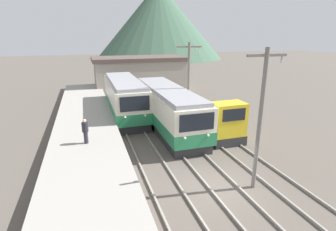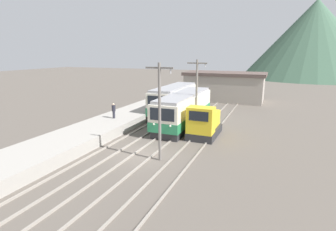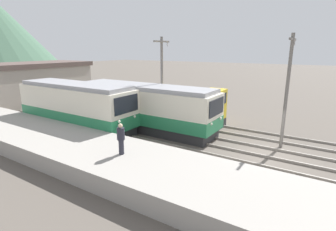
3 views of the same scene
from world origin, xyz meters
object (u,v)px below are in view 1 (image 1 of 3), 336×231
catenary_mast_near (261,116)px  shunting_locomotive (218,122)px  person_on_platform (85,130)px  catenary_mast_mid (189,84)px  commuter_train_center (168,110)px  commuter_train_left (125,100)px

catenary_mast_near → shunting_locomotive: bearing=77.3°
person_on_platform → catenary_mast_mid: bearing=20.1°
catenary_mast_near → commuter_train_center: bearing=98.9°
commuter_train_left → person_on_platform: bearing=-114.8°
catenary_mast_near → person_on_platform: bearing=142.4°
commuter_train_center → catenary_mast_mid: 2.71m
catenary_mast_near → catenary_mast_mid: bearing=90.0°
catenary_mast_near → person_on_platform: catenary_mast_near is taller
commuter_train_center → catenary_mast_mid: size_ratio=1.70×
catenary_mast_mid → commuter_train_left: bearing=131.1°
commuter_train_left → catenary_mast_mid: catenary_mast_mid is taller
shunting_locomotive → person_on_platform: (-9.42, -0.51, 0.59)m
commuter_train_center → catenary_mast_near: catenary_mast_near is taller
shunting_locomotive → catenary_mast_near: catenary_mast_near is taller
person_on_platform → commuter_train_center: bearing=28.5°
shunting_locomotive → catenary_mast_near: 7.25m
commuter_train_left → person_on_platform: (-3.62, -7.85, 0.14)m
shunting_locomotive → catenary_mast_mid: bearing=121.9°
shunting_locomotive → person_on_platform: shunting_locomotive is taller
commuter_train_left → person_on_platform: 8.64m
catenary_mast_near → commuter_train_left: bearing=107.2°
commuter_train_center → catenary_mast_mid: (1.51, -0.59, 2.17)m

